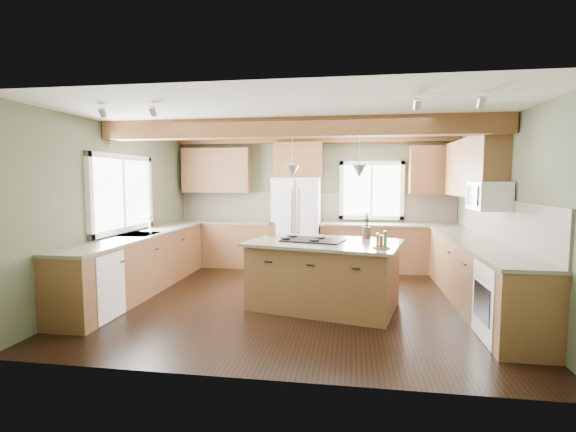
# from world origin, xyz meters

# --- Properties ---
(floor) EXTENTS (5.60, 5.60, 0.00)m
(floor) POSITION_xyz_m (0.00, 0.00, 0.00)
(floor) COLOR black
(floor) RESTS_ON ground
(ceiling) EXTENTS (5.60, 5.60, 0.00)m
(ceiling) POSITION_xyz_m (0.00, 0.00, 2.60)
(ceiling) COLOR silver
(ceiling) RESTS_ON wall_back
(wall_back) EXTENTS (5.60, 0.00, 5.60)m
(wall_back) POSITION_xyz_m (0.00, 2.50, 1.30)
(wall_back) COLOR #51573E
(wall_back) RESTS_ON ground
(wall_left) EXTENTS (0.00, 5.00, 5.00)m
(wall_left) POSITION_xyz_m (-2.80, 0.00, 1.30)
(wall_left) COLOR #51573E
(wall_left) RESTS_ON ground
(wall_right) EXTENTS (0.00, 5.00, 5.00)m
(wall_right) POSITION_xyz_m (2.80, 0.00, 1.30)
(wall_right) COLOR #51573E
(wall_right) RESTS_ON ground
(ceiling_beam) EXTENTS (5.55, 0.26, 0.26)m
(ceiling_beam) POSITION_xyz_m (0.00, -0.29, 2.47)
(ceiling_beam) COLOR brown
(ceiling_beam) RESTS_ON ceiling
(soffit_trim) EXTENTS (5.55, 0.20, 0.10)m
(soffit_trim) POSITION_xyz_m (0.00, 2.40, 2.54)
(soffit_trim) COLOR brown
(soffit_trim) RESTS_ON ceiling
(backsplash_back) EXTENTS (5.58, 0.03, 0.58)m
(backsplash_back) POSITION_xyz_m (0.00, 2.48, 1.21)
(backsplash_back) COLOR brown
(backsplash_back) RESTS_ON wall_back
(backsplash_right) EXTENTS (0.03, 3.70, 0.58)m
(backsplash_right) POSITION_xyz_m (2.78, 0.05, 1.21)
(backsplash_right) COLOR brown
(backsplash_right) RESTS_ON wall_right
(base_cab_back_left) EXTENTS (2.02, 0.60, 0.88)m
(base_cab_back_left) POSITION_xyz_m (-1.79, 2.20, 0.44)
(base_cab_back_left) COLOR #5B3419
(base_cab_back_left) RESTS_ON floor
(counter_back_left) EXTENTS (2.06, 0.64, 0.04)m
(counter_back_left) POSITION_xyz_m (-1.79, 2.20, 0.90)
(counter_back_left) COLOR brown
(counter_back_left) RESTS_ON base_cab_back_left
(base_cab_back_right) EXTENTS (2.62, 0.60, 0.88)m
(base_cab_back_right) POSITION_xyz_m (1.49, 2.20, 0.44)
(base_cab_back_right) COLOR #5B3419
(base_cab_back_right) RESTS_ON floor
(counter_back_right) EXTENTS (2.66, 0.64, 0.04)m
(counter_back_right) POSITION_xyz_m (1.49, 2.20, 0.90)
(counter_back_right) COLOR brown
(counter_back_right) RESTS_ON base_cab_back_right
(base_cab_left) EXTENTS (0.60, 3.70, 0.88)m
(base_cab_left) POSITION_xyz_m (-2.50, 0.05, 0.44)
(base_cab_left) COLOR #5B3419
(base_cab_left) RESTS_ON floor
(counter_left) EXTENTS (0.64, 3.74, 0.04)m
(counter_left) POSITION_xyz_m (-2.50, 0.05, 0.90)
(counter_left) COLOR brown
(counter_left) RESTS_ON base_cab_left
(base_cab_right) EXTENTS (0.60, 3.70, 0.88)m
(base_cab_right) POSITION_xyz_m (2.50, 0.05, 0.44)
(base_cab_right) COLOR #5B3419
(base_cab_right) RESTS_ON floor
(counter_right) EXTENTS (0.64, 3.74, 0.04)m
(counter_right) POSITION_xyz_m (2.50, 0.05, 0.90)
(counter_right) COLOR brown
(counter_right) RESTS_ON base_cab_right
(upper_cab_back_left) EXTENTS (1.40, 0.35, 0.90)m
(upper_cab_back_left) POSITION_xyz_m (-1.99, 2.33, 1.95)
(upper_cab_back_left) COLOR #5B3419
(upper_cab_back_left) RESTS_ON wall_back
(upper_cab_over_fridge) EXTENTS (0.96, 0.35, 0.70)m
(upper_cab_over_fridge) POSITION_xyz_m (-0.30, 2.33, 2.15)
(upper_cab_over_fridge) COLOR #5B3419
(upper_cab_over_fridge) RESTS_ON wall_back
(upper_cab_right) EXTENTS (0.35, 2.20, 0.90)m
(upper_cab_right) POSITION_xyz_m (2.62, 0.90, 1.95)
(upper_cab_right) COLOR #5B3419
(upper_cab_right) RESTS_ON wall_right
(upper_cab_back_corner) EXTENTS (0.90, 0.35, 0.90)m
(upper_cab_back_corner) POSITION_xyz_m (2.30, 2.33, 1.95)
(upper_cab_back_corner) COLOR #5B3419
(upper_cab_back_corner) RESTS_ON wall_back
(window_left) EXTENTS (0.04, 1.60, 1.05)m
(window_left) POSITION_xyz_m (-2.78, 0.05, 1.55)
(window_left) COLOR white
(window_left) RESTS_ON wall_left
(window_back) EXTENTS (1.10, 0.04, 1.00)m
(window_back) POSITION_xyz_m (1.15, 2.48, 1.55)
(window_back) COLOR white
(window_back) RESTS_ON wall_back
(sink) EXTENTS (0.50, 0.65, 0.03)m
(sink) POSITION_xyz_m (-2.50, 0.05, 0.91)
(sink) COLOR #262628
(sink) RESTS_ON counter_left
(faucet) EXTENTS (0.02, 0.02, 0.28)m
(faucet) POSITION_xyz_m (-2.32, 0.05, 1.05)
(faucet) COLOR #B2B2B7
(faucet) RESTS_ON sink
(dishwasher) EXTENTS (0.60, 0.60, 0.84)m
(dishwasher) POSITION_xyz_m (-2.49, -1.25, 0.43)
(dishwasher) COLOR white
(dishwasher) RESTS_ON floor
(oven) EXTENTS (0.60, 0.72, 0.84)m
(oven) POSITION_xyz_m (2.49, -1.25, 0.43)
(oven) COLOR white
(oven) RESTS_ON floor
(microwave) EXTENTS (0.40, 0.70, 0.38)m
(microwave) POSITION_xyz_m (2.58, -0.05, 1.55)
(microwave) COLOR white
(microwave) RESTS_ON wall_right
(pendant_left) EXTENTS (0.18, 0.18, 0.16)m
(pendant_left) POSITION_xyz_m (-0.06, -0.18, 1.88)
(pendant_left) COLOR #B2B2B7
(pendant_left) RESTS_ON ceiling
(pendant_right) EXTENTS (0.18, 0.18, 0.16)m
(pendant_right) POSITION_xyz_m (0.86, -0.40, 1.88)
(pendant_right) COLOR #B2B2B7
(pendant_right) RESTS_ON ceiling
(refrigerator) EXTENTS (0.90, 0.74, 1.80)m
(refrigerator) POSITION_xyz_m (-0.30, 2.12, 0.90)
(refrigerator) COLOR white
(refrigerator) RESTS_ON floor
(island) EXTENTS (2.10, 1.56, 0.88)m
(island) POSITION_xyz_m (0.40, -0.29, 0.44)
(island) COLOR brown
(island) RESTS_ON floor
(island_top) EXTENTS (2.26, 1.71, 0.04)m
(island_top) POSITION_xyz_m (0.40, -0.29, 0.90)
(island_top) COLOR brown
(island_top) RESTS_ON island
(cooktop) EXTENTS (0.92, 0.72, 0.02)m
(cooktop) POSITION_xyz_m (0.25, -0.25, 0.93)
(cooktop) COLOR black
(cooktop) RESTS_ON island_top
(knife_block) EXTENTS (0.12, 0.11, 0.18)m
(knife_block) POSITION_xyz_m (-0.41, 0.08, 1.01)
(knife_block) COLOR #58311A
(knife_block) RESTS_ON island_top
(utensil_crock) EXTENTS (0.16, 0.16, 0.17)m
(utensil_crock) POSITION_xyz_m (0.98, 0.09, 1.01)
(utensil_crock) COLOR #39332E
(utensil_crock) RESTS_ON island_top
(bottle_tray) EXTENTS (0.29, 0.29, 0.21)m
(bottle_tray) POSITION_xyz_m (1.14, -0.75, 1.02)
(bottle_tray) COLOR brown
(bottle_tray) RESTS_ON island_top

